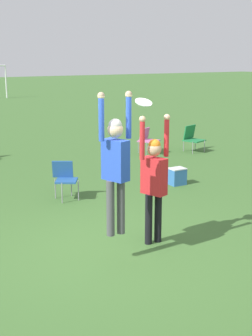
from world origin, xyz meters
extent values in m
plane|color=#3D662D|center=(0.00, 0.00, 0.00)|extent=(120.00, 120.00, 0.00)
cylinder|color=#4C4C51|center=(-0.21, -0.38, 0.84)|extent=(0.12, 0.12, 0.84)
cylinder|color=#4C4C51|center=(-0.03, -0.38, 0.84)|extent=(0.12, 0.12, 0.84)
cube|color=blue|center=(-0.12, -0.38, 1.57)|extent=(0.32, 0.44, 0.60)
sphere|color=beige|center=(-0.12, -0.38, 2.01)|extent=(0.23, 0.23, 0.23)
sphere|color=#B7B2AD|center=(-0.12, -0.38, 2.07)|extent=(0.19, 0.19, 0.19)
cylinder|color=blue|center=(-0.34, -0.38, 2.18)|extent=(0.08, 0.08, 0.63)
sphere|color=beige|center=(-0.34, -0.38, 2.50)|extent=(0.10, 0.10, 0.10)
cylinder|color=blue|center=(0.10, -0.38, 2.18)|extent=(0.08, 0.08, 0.63)
sphere|color=beige|center=(0.10, -0.38, 2.50)|extent=(0.10, 0.10, 0.10)
cylinder|color=black|center=(0.66, -0.08, 0.42)|extent=(0.12, 0.12, 0.85)
cylinder|color=black|center=(0.84, -0.08, 0.42)|extent=(0.12, 0.12, 0.85)
cube|color=red|center=(0.75, -0.08, 1.15)|extent=(0.32, 0.45, 0.60)
sphere|color=tan|center=(0.75, -0.08, 1.59)|extent=(0.23, 0.23, 0.23)
sphere|color=orange|center=(0.75, -0.08, 1.65)|extent=(0.19, 0.19, 0.19)
cylinder|color=red|center=(0.52, -0.08, 1.76)|extent=(0.08, 0.08, 0.63)
sphere|color=tan|center=(0.52, -0.08, 2.08)|extent=(0.10, 0.10, 0.10)
cylinder|color=red|center=(0.98, -0.08, 1.76)|extent=(0.08, 0.08, 0.63)
sphere|color=tan|center=(0.98, -0.08, 2.08)|extent=(0.10, 0.10, 0.10)
cylinder|color=white|center=(0.52, -0.12, 2.34)|extent=(0.26, 0.25, 0.11)
cylinder|color=gray|center=(0.25, 2.66, 0.22)|extent=(0.02, 0.02, 0.44)
cylinder|color=gray|center=(0.63, 2.66, 0.22)|extent=(0.02, 0.02, 0.44)
cylinder|color=gray|center=(0.25, 3.04, 0.22)|extent=(0.02, 0.02, 0.44)
cylinder|color=gray|center=(0.63, 3.04, 0.22)|extent=(0.02, 0.02, 0.44)
cube|color=#235193|center=(0.44, 2.85, 0.42)|extent=(0.61, 0.61, 0.04)
cube|color=#235193|center=(0.44, 3.06, 0.63)|extent=(0.43, 0.31, 0.38)
cylinder|color=gray|center=(4.34, 5.80, 0.21)|extent=(0.02, 0.02, 0.43)
cylinder|color=gray|center=(4.81, 5.80, 0.21)|extent=(0.02, 0.02, 0.43)
cylinder|color=gray|center=(4.34, 6.27, 0.21)|extent=(0.02, 0.02, 0.43)
cylinder|color=gray|center=(4.81, 6.27, 0.21)|extent=(0.02, 0.02, 0.43)
cube|color=#C666A3|center=(4.57, 6.03, 0.41)|extent=(0.76, 0.76, 0.04)
cube|color=#C666A3|center=(4.57, 6.29, 0.60)|extent=(0.53, 0.36, 0.35)
cylinder|color=gray|center=(5.75, 5.31, 0.19)|extent=(0.02, 0.02, 0.39)
cylinder|color=gray|center=(6.23, 5.31, 0.19)|extent=(0.02, 0.02, 0.39)
cylinder|color=gray|center=(5.75, 5.78, 0.19)|extent=(0.02, 0.02, 0.39)
cylinder|color=gray|center=(6.23, 5.78, 0.19)|extent=(0.02, 0.02, 0.39)
cube|color=#1E753D|center=(5.99, 5.55, 0.37)|extent=(0.71, 0.71, 0.04)
cube|color=#1E753D|center=(5.99, 5.81, 0.61)|extent=(0.56, 0.29, 0.44)
cube|color=#336BB7|center=(3.21, 2.64, 0.19)|extent=(0.37, 0.30, 0.38)
cube|color=silver|center=(3.21, 2.64, 0.40)|extent=(0.38, 0.31, 0.02)
cylinder|color=white|center=(6.24, 27.68, 1.15)|extent=(0.10, 0.10, 2.30)
camera|label=1|loc=(-3.27, -6.17, 3.05)|focal=50.00mm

